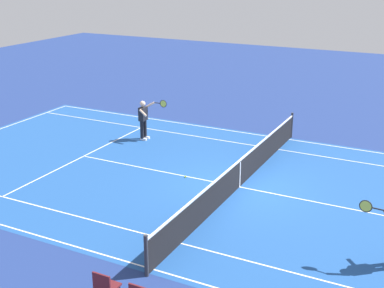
% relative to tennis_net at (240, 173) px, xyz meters
% --- Properties ---
extents(ground_plane, '(60.00, 60.00, 0.00)m').
position_rel_tennis_net_xyz_m(ground_plane, '(0.00, 0.00, -0.49)').
color(ground_plane, navy).
extents(court_slab, '(24.20, 11.40, 0.00)m').
position_rel_tennis_net_xyz_m(court_slab, '(0.00, 0.00, -0.49)').
color(court_slab, '#1E4C93').
rests_on(court_slab, ground_plane).
extents(court_line_markings, '(23.85, 11.05, 0.01)m').
position_rel_tennis_net_xyz_m(court_line_markings, '(0.00, 0.00, -0.49)').
color(court_line_markings, white).
rests_on(court_line_markings, ground_plane).
extents(tennis_net, '(0.10, 11.70, 1.08)m').
position_rel_tennis_net_xyz_m(tennis_net, '(0.00, 0.00, 0.00)').
color(tennis_net, '#2D2D33').
rests_on(tennis_net, ground_plane).
extents(tennis_player_near, '(1.05, 0.78, 1.70)m').
position_rel_tennis_net_xyz_m(tennis_player_near, '(5.41, -2.80, 0.44)').
color(tennis_player_near, black).
rests_on(tennis_player_near, ground_plane).
extents(tennis_ball, '(0.07, 0.07, 0.07)m').
position_rel_tennis_net_xyz_m(tennis_ball, '(1.95, 0.10, -0.46)').
color(tennis_ball, '#CCE01E').
rests_on(tennis_ball, ground_plane).
extents(spectator_chair_3, '(0.44, 0.44, 0.88)m').
position_rel_tennis_net_xyz_m(spectator_chair_3, '(0.15, 7.20, 0.03)').
color(spectator_chair_3, '#38383D').
rests_on(spectator_chair_3, ground_plane).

